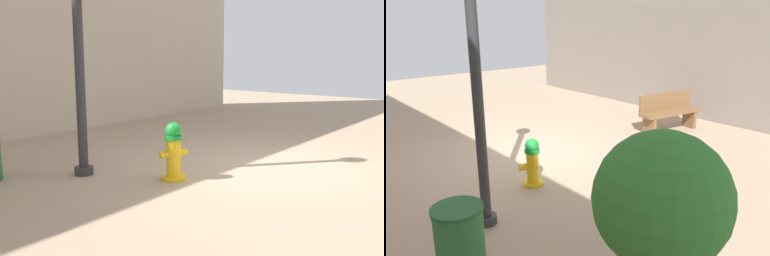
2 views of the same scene
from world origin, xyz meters
TOP-DOWN VIEW (x-y plane):
  - ground_plane at (0.00, 0.00)m, footprint 23.40×23.40m
  - fire_hydrant at (0.78, 1.40)m, footprint 0.41×0.43m
  - bench_near at (-3.63, 0.98)m, footprint 1.75×0.72m
  - planter_tree at (2.00, 4.93)m, footprint 1.05×1.05m
  - street_lamp at (1.99, 2.03)m, footprint 0.36×0.36m
  - trash_bin at (2.83, 3.12)m, footprint 0.52×0.52m

SIDE VIEW (x-z plane):
  - ground_plane at x=0.00m, z-range 0.00..0.00m
  - fire_hydrant at x=0.78m, z-range 0.00..0.83m
  - trash_bin at x=2.83m, z-range 0.00..0.99m
  - bench_near at x=-3.63m, z-range 0.02..0.97m
  - planter_tree at x=2.00m, z-range 0.27..2.29m
  - street_lamp at x=1.99m, z-range 0.51..5.03m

